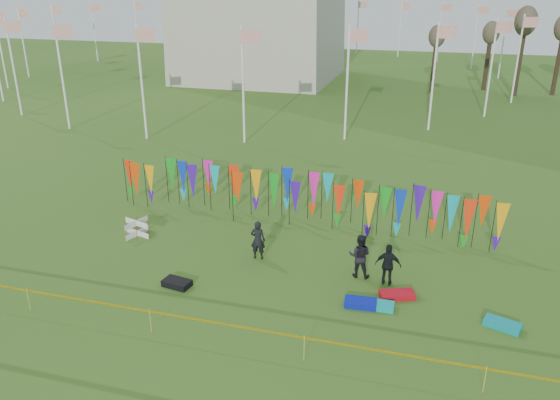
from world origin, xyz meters
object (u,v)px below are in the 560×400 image
(kite_bag_blue, at_px, (360,303))
(kite_bag_black, at_px, (177,283))
(person_left, at_px, (258,240))
(kite_bag_red, at_px, (397,295))
(person_right, at_px, (388,265))
(kite_bag_turquoise, at_px, (379,305))
(box_kite, at_px, (137,228))
(person_mid, at_px, (360,256))
(kite_bag_teal, at_px, (502,325))

(kite_bag_blue, xyz_separation_m, kite_bag_black, (-6.88, -0.54, 0.00))
(person_left, height_order, kite_bag_red, person_left)
(person_right, relative_size, kite_bag_red, 1.34)
(person_left, height_order, kite_bag_turquoise, person_left)
(person_right, bearing_deg, person_left, -5.96)
(kite_bag_turquoise, xyz_separation_m, kite_bag_blue, (-0.64, -0.05, 0.01))
(box_kite, xyz_separation_m, person_right, (11.29, -1.19, 0.44))
(person_mid, height_order, kite_bag_turquoise, person_mid)
(kite_bag_black, bearing_deg, kite_bag_teal, 2.61)
(box_kite, bearing_deg, kite_bag_black, -43.84)
(box_kite, xyz_separation_m, person_left, (5.92, -0.53, 0.45))
(person_mid, distance_m, kite_bag_blue, 2.26)
(person_left, distance_m, kite_bag_turquoise, 5.82)
(kite_bag_blue, bearing_deg, box_kite, 164.29)
(person_left, relative_size, kite_bag_black, 1.60)
(box_kite, relative_size, person_mid, 0.44)
(box_kite, relative_size, person_right, 0.47)
(person_right, relative_size, kite_bag_teal, 1.43)
(box_kite, distance_m, person_mid, 10.21)
(kite_bag_blue, bearing_deg, kite_bag_red, 36.83)
(person_right, xyz_separation_m, kite_bag_black, (-7.64, -2.31, -0.71))
(box_kite, relative_size, person_left, 0.47)
(person_left, relative_size, kite_bag_red, 1.35)
(kite_bag_red, height_order, kite_bag_teal, kite_bag_red)
(kite_bag_blue, relative_size, kite_bag_red, 0.91)
(person_mid, distance_m, kite_bag_black, 7.07)
(person_right, distance_m, kite_bag_teal, 4.42)
(person_mid, bearing_deg, kite_bag_teal, 157.78)
(box_kite, bearing_deg, kite_bag_teal, -11.01)
(person_right, height_order, kite_bag_teal, person_right)
(person_right, relative_size, kite_bag_turquoise, 1.56)
(person_left, height_order, kite_bag_black, person_left)
(kite_bag_turquoise, bearing_deg, box_kite, 165.37)
(person_mid, xyz_separation_m, kite_bag_blue, (0.37, -2.09, -0.77))
(kite_bag_teal, bearing_deg, person_right, 155.94)
(kite_bag_turquoise, xyz_separation_m, kite_bag_black, (-7.52, -0.59, 0.02))
(kite_bag_red, bearing_deg, kite_bag_blue, -143.17)
(kite_bag_blue, bearing_deg, kite_bag_turquoise, 4.12)
(box_kite, xyz_separation_m, kite_bag_teal, (15.27, -2.97, -0.28))
(kite_bag_red, xyz_separation_m, kite_bag_teal, (3.53, -0.92, -0.00))
(box_kite, bearing_deg, kite_bag_turquoise, -14.63)
(box_kite, relative_size, kite_bag_teal, 0.68)
(kite_bag_black, bearing_deg, kite_bag_turquoise, 4.46)
(kite_bag_red, relative_size, kite_bag_black, 1.18)
(person_mid, relative_size, kite_bag_red, 1.43)
(kite_bag_blue, relative_size, kite_bag_teal, 0.97)
(person_left, xyz_separation_m, kite_bag_red, (5.83, -1.52, -0.73))
(kite_bag_black, distance_m, kite_bag_teal, 11.64)
(person_right, bearing_deg, person_mid, -15.12)
(kite_bag_black, bearing_deg, kite_bag_blue, 4.50)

